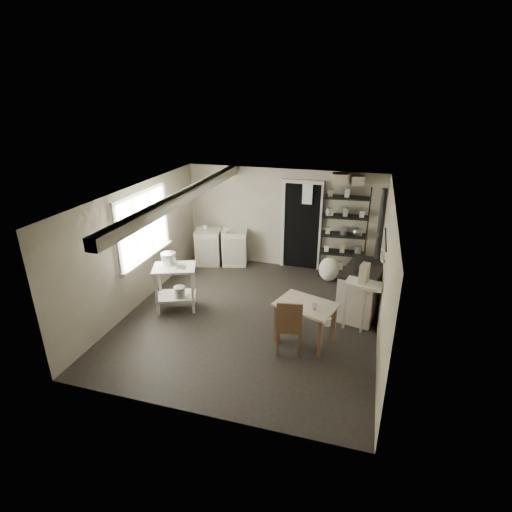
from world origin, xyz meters
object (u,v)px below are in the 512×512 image
(base_cabinets, at_px, (221,245))
(stockpot, at_px, (169,260))
(work_table, at_px, (305,321))
(chair, at_px, (289,324))
(stove, at_px, (362,291))
(prep_table, at_px, (176,290))
(flour_sack, at_px, (329,270))
(shelf_rack, at_px, (343,235))

(base_cabinets, bearing_deg, stockpot, -109.89)
(work_table, relative_size, chair, 0.97)
(stove, height_order, work_table, stove)
(prep_table, bearing_deg, flour_sack, 37.68)
(prep_table, distance_m, shelf_rack, 3.78)
(shelf_rack, bearing_deg, chair, -105.02)
(shelf_rack, height_order, work_table, shelf_rack)
(base_cabinets, distance_m, chair, 3.76)
(prep_table, height_order, flour_sack, prep_table)
(stockpot, distance_m, stove, 3.65)
(flour_sack, bearing_deg, stove, -58.37)
(shelf_rack, bearing_deg, stove, -77.01)
(base_cabinets, height_order, shelf_rack, shelf_rack)
(base_cabinets, relative_size, stove, 1.09)
(prep_table, distance_m, stockpot, 0.57)
(chair, distance_m, flour_sack, 2.78)
(base_cabinets, distance_m, work_table, 3.65)
(prep_table, xyz_separation_m, work_table, (2.53, -0.39, -0.02))
(stockpot, bearing_deg, prep_table, -34.33)
(prep_table, bearing_deg, stove, 14.09)
(base_cabinets, distance_m, stove, 3.63)
(shelf_rack, distance_m, flour_sack, 0.83)
(shelf_rack, relative_size, stove, 1.78)
(prep_table, distance_m, stove, 3.48)
(stockpot, xyz_separation_m, stove, (3.53, 0.74, -0.50))
(base_cabinets, height_order, flour_sack, base_cabinets)
(prep_table, height_order, stove, stove)
(stockpot, height_order, flour_sack, stockpot)
(stove, xyz_separation_m, flour_sack, (-0.73, 1.19, -0.20))
(work_table, xyz_separation_m, chair, (-0.20, -0.31, 0.10))
(chair, xyz_separation_m, flour_sack, (0.31, 2.75, -0.24))
(shelf_rack, bearing_deg, base_cabinets, 177.27)
(stove, bearing_deg, prep_table, -152.93)
(stove, bearing_deg, chair, -111.04)
(prep_table, relative_size, chair, 0.92)
(shelf_rack, distance_m, work_table, 2.88)
(base_cabinets, height_order, chair, chair)
(prep_table, bearing_deg, chair, -16.86)
(prep_table, xyz_separation_m, stockpot, (-0.16, 0.11, 0.54))
(prep_table, distance_m, flour_sack, 3.34)
(stockpot, relative_size, stove, 0.25)
(prep_table, bearing_deg, shelf_rack, 40.05)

